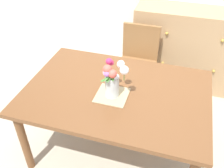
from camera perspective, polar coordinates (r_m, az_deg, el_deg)
ground_plane at (r=2.68m, az=0.84°, el=-13.61°), size 12.00×12.00×0.00m
dining_table at (r=2.22m, az=0.99°, el=-3.07°), size 1.56×1.08×0.72m
chair_far at (r=2.98m, az=5.82°, el=5.60°), size 0.42×0.42×0.90m
dresser at (r=3.35m, az=17.14°, el=7.48°), size 1.40×0.47×1.00m
placemat at (r=2.11m, az=0.00°, el=-2.51°), size 0.26×0.26×0.01m
flower_vase at (r=2.00m, az=0.14°, el=1.18°), size 0.21×0.22×0.31m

